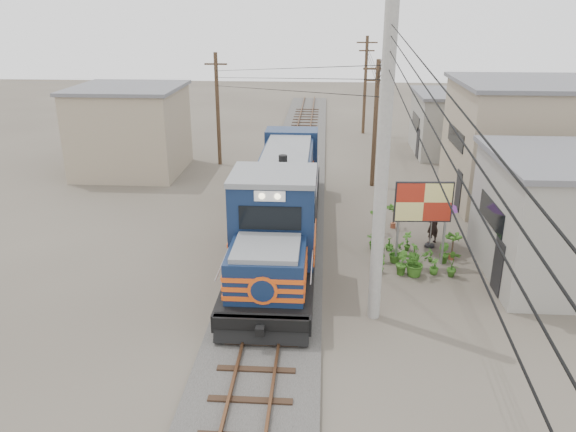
# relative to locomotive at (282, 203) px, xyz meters

# --- Properties ---
(ground) EXTENTS (120.00, 120.00, 0.00)m
(ground) POSITION_rel_locomotive_xyz_m (0.00, -5.53, -1.77)
(ground) COLOR #473F35
(ground) RESTS_ON ground
(ballast) EXTENTS (3.60, 70.00, 0.16)m
(ballast) POSITION_rel_locomotive_xyz_m (0.00, 4.47, -1.69)
(ballast) COLOR #595651
(ballast) RESTS_ON ground
(track) EXTENTS (1.15, 70.00, 0.12)m
(track) POSITION_rel_locomotive_xyz_m (0.00, 4.47, -1.51)
(track) COLOR #51331E
(track) RESTS_ON ground
(locomotive) EXTENTS (3.03, 16.49, 4.09)m
(locomotive) POSITION_rel_locomotive_xyz_m (0.00, 0.00, 0.00)
(locomotive) COLOR black
(locomotive) RESTS_ON ground
(utility_pole_main) EXTENTS (0.40, 0.40, 10.00)m
(utility_pole_main) POSITION_rel_locomotive_xyz_m (3.50, -6.03, 3.23)
(utility_pole_main) COLOR #9E9B93
(utility_pole_main) RESTS_ON ground
(wooden_pole_mid) EXTENTS (1.60, 0.24, 7.00)m
(wooden_pole_mid) POSITION_rel_locomotive_xyz_m (4.50, 8.47, 1.90)
(wooden_pole_mid) COLOR #4C3826
(wooden_pole_mid) RESTS_ON ground
(wooden_pole_far) EXTENTS (1.60, 0.24, 7.50)m
(wooden_pole_far) POSITION_rel_locomotive_xyz_m (4.80, 22.47, 2.16)
(wooden_pole_far) COLOR #4C3826
(wooden_pole_far) RESTS_ON ground
(wooden_pole_left) EXTENTS (1.60, 0.24, 7.00)m
(wooden_pole_left) POSITION_rel_locomotive_xyz_m (-5.00, 12.47, 1.90)
(wooden_pole_left) COLOR #4C3826
(wooden_pole_left) RESTS_ON ground
(power_lines) EXTENTS (9.65, 19.00, 3.30)m
(power_lines) POSITION_rel_locomotive_xyz_m (-0.14, 2.96, 5.79)
(power_lines) COLOR black
(power_lines) RESTS_ON ground
(shophouse_mid) EXTENTS (8.40, 7.35, 6.20)m
(shophouse_mid) POSITION_rel_locomotive_xyz_m (12.50, 6.47, 1.34)
(shophouse_mid) COLOR gray
(shophouse_mid) RESTS_ON ground
(shophouse_back) EXTENTS (6.30, 6.30, 4.20)m
(shophouse_back) POSITION_rel_locomotive_xyz_m (11.00, 16.47, 0.33)
(shophouse_back) COLOR gray
(shophouse_back) RESTS_ON ground
(shophouse_left) EXTENTS (6.30, 6.30, 5.20)m
(shophouse_left) POSITION_rel_locomotive_xyz_m (-10.00, 10.47, 0.83)
(shophouse_left) COLOR gray
(shophouse_left) RESTS_ON ground
(billboard) EXTENTS (2.22, 0.24, 3.42)m
(billboard) POSITION_rel_locomotive_xyz_m (5.59, -1.87, 0.75)
(billboard) COLOR #99999E
(billboard) RESTS_ON ground
(market_umbrella) EXTENTS (2.53, 2.53, 2.29)m
(market_umbrella) POSITION_rel_locomotive_xyz_m (6.33, -0.12, 0.24)
(market_umbrella) COLOR black
(market_umbrella) RESTS_ON ground
(vendor) EXTENTS (0.72, 0.64, 1.64)m
(vendor) POSITION_rel_locomotive_xyz_m (6.48, 0.32, -0.95)
(vendor) COLOR black
(vendor) RESTS_ON ground
(plant_nursery) EXTENTS (3.53, 3.37, 1.12)m
(plant_nursery) POSITION_rel_locomotive_xyz_m (5.17, -2.15, -1.31)
(plant_nursery) COLOR #32651D
(plant_nursery) RESTS_ON ground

